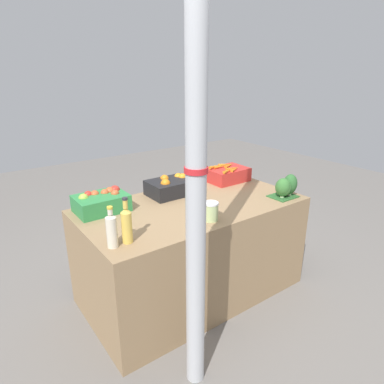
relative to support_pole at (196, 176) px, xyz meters
name	(u,v)px	position (x,y,z in m)	size (l,w,h in m)	color
ground_plane	(192,290)	(0.51, 0.73, -1.32)	(10.00, 10.00, 0.00)	slate
market_table	(192,249)	(0.51, 0.73, -0.91)	(1.76, 0.94, 0.81)	#937551
support_pole	(196,176)	(0.00, 0.00, 0.00)	(0.12, 0.12, 2.63)	#B7BABF
apple_crate	(101,202)	(-0.12, 1.02, -0.43)	(0.38, 0.28, 0.16)	#2D8442
orange_crate	(171,186)	(0.49, 1.02, -0.43)	(0.38, 0.28, 0.16)	black
carrot_crate	(227,174)	(1.13, 1.01, -0.43)	(0.38, 0.28, 0.16)	red
broccoli_pile	(286,187)	(1.23, 0.40, -0.41)	(0.24, 0.18, 0.19)	#2D602D
juice_bottle_cloudy	(112,230)	(-0.29, 0.45, -0.39)	(0.07, 0.07, 0.26)	beige
juice_bottle_golden	(127,224)	(-0.19, 0.45, -0.38)	(0.07, 0.07, 0.29)	gold
pickle_jar	(211,211)	(0.43, 0.40, -0.43)	(0.11, 0.11, 0.13)	#B2C684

